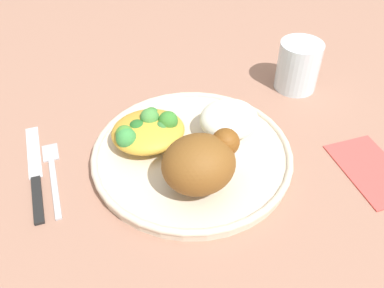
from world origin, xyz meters
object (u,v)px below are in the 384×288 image
(roasted_chicken, at_px, (201,163))
(napkin, at_px, (372,170))
(rice_pile, at_px, (229,119))
(fork, at_px, (53,173))
(knife, at_px, (35,178))
(mac_cheese_with_broccoli, at_px, (147,130))
(plate, at_px, (192,154))
(water_glass, at_px, (298,66))

(roasted_chicken, xyz_separation_m, napkin, (0.24, -0.04, -0.05))
(roasted_chicken, relative_size, rice_pile, 1.22)
(roasted_chicken, relative_size, fork, 0.72)
(knife, bearing_deg, mac_cheese_with_broccoli, 3.24)
(plate, bearing_deg, mac_cheese_with_broccoli, 144.04)
(fork, bearing_deg, napkin, -17.43)
(plate, distance_m, knife, 0.21)
(plate, relative_size, water_glass, 3.36)
(roasted_chicken, distance_m, napkin, 0.25)
(knife, height_order, napkin, knife)
(knife, relative_size, napkin, 1.52)
(roasted_chicken, xyz_separation_m, rice_pile, (0.07, 0.08, -0.01))
(plate, bearing_deg, napkin, -23.71)
(roasted_chicken, bearing_deg, plate, 81.31)
(plate, height_order, napkin, plate)
(mac_cheese_with_broccoli, distance_m, napkin, 0.31)
(mac_cheese_with_broccoli, height_order, water_glass, water_glass)
(mac_cheese_with_broccoli, xyz_separation_m, knife, (-0.16, -0.01, -0.03))
(roasted_chicken, bearing_deg, rice_pile, 48.94)
(knife, xyz_separation_m, water_glass, (0.44, 0.08, 0.04))
(mac_cheese_with_broccoli, relative_size, water_glass, 1.24)
(fork, bearing_deg, mac_cheese_with_broccoli, 3.18)
(rice_pile, xyz_separation_m, knife, (-0.27, 0.01, -0.04))
(knife, distance_m, water_glass, 0.45)
(plate, relative_size, knife, 1.47)
(rice_pile, height_order, fork, rice_pile)
(plate, distance_m, roasted_chicken, 0.08)
(fork, xyz_separation_m, water_glass, (0.41, 0.08, 0.04))
(plate, xyz_separation_m, napkin, (0.23, -0.10, -0.01))
(fork, relative_size, knife, 0.75)
(rice_pile, relative_size, fork, 0.59)
(knife, bearing_deg, rice_pile, -2.13)
(fork, xyz_separation_m, napkin, (0.42, -0.13, -0.00))
(knife, relative_size, water_glass, 2.29)
(rice_pile, bearing_deg, mac_cheese_with_broccoli, 170.50)
(mac_cheese_with_broccoli, relative_size, knife, 0.54)
(water_glass, bearing_deg, knife, -169.10)
(roasted_chicken, distance_m, mac_cheese_with_broccoli, 0.11)
(napkin, bearing_deg, knife, 163.59)
(plate, xyz_separation_m, roasted_chicken, (-0.01, -0.06, 0.05))
(roasted_chicken, distance_m, water_glass, 0.29)
(fork, bearing_deg, plate, -9.27)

